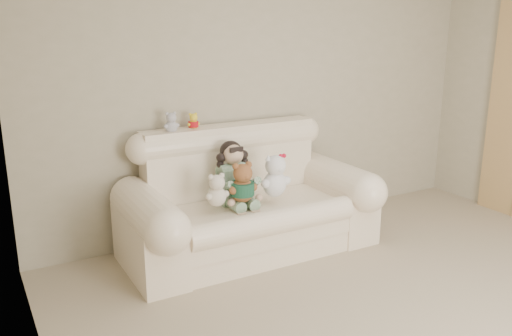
{
  "coord_description": "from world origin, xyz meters",
  "views": [
    {
      "loc": [
        -2.5,
        -1.71,
        1.89
      ],
      "look_at": [
        -0.48,
        1.9,
        0.75
      ],
      "focal_mm": 37.58,
      "sensor_mm": 36.0,
      "label": 1
    }
  ],
  "objects": [
    {
      "name": "white_cat",
      "position": [
        -0.33,
        1.86,
        0.71
      ],
      "size": [
        0.31,
        0.27,
        0.42
      ],
      "primitive_type": null,
      "rotation": [
        0.0,
        0.0,
        0.25
      ],
      "color": "white",
      "rests_on": "sofa"
    },
    {
      "name": "grey_mini_plush",
      "position": [
        -1.02,
        2.34,
        1.11
      ],
      "size": [
        0.15,
        0.13,
        0.2
      ],
      "primitive_type": null,
      "rotation": [
        0.0,
        0.0,
        -0.26
      ],
      "color": "#AFAEB5",
      "rests_on": "sofa"
    },
    {
      "name": "sofa",
      "position": [
        -0.48,
        2.0,
        0.52
      ],
      "size": [
        2.1,
        0.95,
        1.03
      ],
      "primitive_type": null,
      "color": "#FFF1CD",
      "rests_on": "floor"
    },
    {
      "name": "cream_teddy",
      "position": [
        -0.85,
        1.87,
        0.65
      ],
      "size": [
        0.23,
        0.2,
        0.31
      ],
      "primitive_type": null,
      "rotation": [
        0.0,
        0.0,
        -0.26
      ],
      "color": "white",
      "rests_on": "sofa"
    },
    {
      "name": "wall_left",
      "position": [
        -2.25,
        0.0,
        1.3
      ],
      "size": [
        0.0,
        5.0,
        5.0
      ],
      "primitive_type": "plane",
      "rotation": [
        1.57,
        0.0,
        1.57
      ],
      "color": "#B2A78D",
      "rests_on": "ground"
    },
    {
      "name": "wall_back",
      "position": [
        0.0,
        2.5,
        1.3
      ],
      "size": [
        4.5,
        0.0,
        4.5
      ],
      "primitive_type": "plane",
      "rotation": [
        1.57,
        0.0,
        0.0
      ],
      "color": "#B2A78D",
      "rests_on": "ground"
    },
    {
      "name": "brown_teddy",
      "position": [
        -0.63,
        1.86,
        0.69
      ],
      "size": [
        0.29,
        0.26,
        0.38
      ],
      "primitive_type": null,
      "rotation": [
        0.0,
        0.0,
        -0.34
      ],
      "color": "brown",
      "rests_on": "sofa"
    },
    {
      "name": "yellow_mini_bear",
      "position": [
        -0.82,
        2.37,
        1.09
      ],
      "size": [
        0.13,
        0.12,
        0.17
      ],
      "primitive_type": null,
      "rotation": [
        0.0,
        0.0,
        -0.38
      ],
      "color": "yellow",
      "rests_on": "sofa"
    },
    {
      "name": "seated_child",
      "position": [
        -0.6,
        2.08,
        0.69
      ],
      "size": [
        0.34,
        0.41,
        0.53
      ],
      "primitive_type": null,
      "rotation": [
        0.0,
        0.0,
        0.05
      ],
      "color": "#2B7237",
      "rests_on": "sofa"
    }
  ]
}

